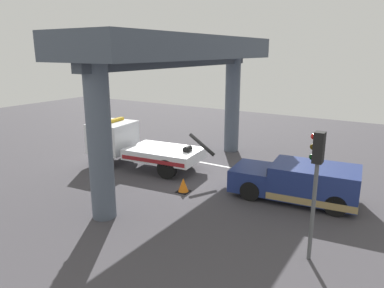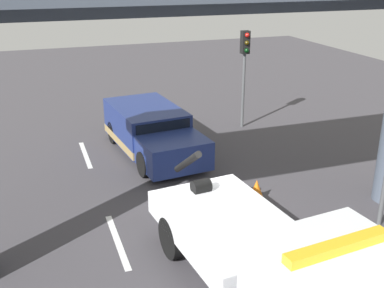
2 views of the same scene
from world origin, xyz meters
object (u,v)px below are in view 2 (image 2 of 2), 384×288
Objects in this scene: towed_van_green at (152,132)px; traffic_light_near at (245,58)px; tow_truck_white at (280,263)px; traffic_cone_orange at (256,191)px.

traffic_light_near is at bearing 109.26° from towed_van_green.
tow_truck_white reaches higher than traffic_cone_orange.
traffic_light_near is (-1.51, 4.32, 2.13)m from towed_van_green.
tow_truck_white is 9.11m from towed_van_green.
traffic_light_near is (-10.61, 4.23, 1.71)m from tow_truck_white.
traffic_cone_orange is at bearing -21.56° from traffic_light_near.
tow_truck_white is 11.35× the size of traffic_cone_orange.
traffic_light_near reaches higher than tow_truck_white.
towed_van_green is (-9.10, -0.09, -0.42)m from tow_truck_white.
traffic_light_near is 6.15× the size of traffic_cone_orange.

